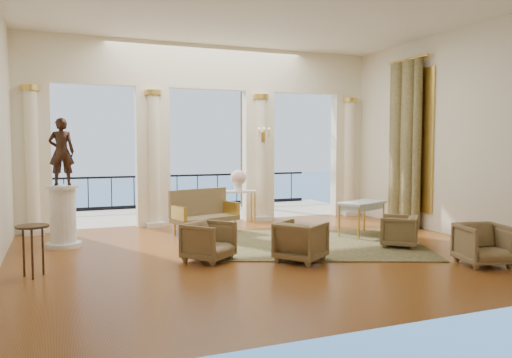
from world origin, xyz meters
name	(u,v)px	position (x,y,z in m)	size (l,w,h in m)	color
floor	(266,252)	(0.00, 0.00, 0.00)	(9.00, 9.00, 0.00)	#512D0A
room_walls	(293,91)	(0.00, -1.12, 2.88)	(9.00, 9.00, 9.00)	beige
arcade	(208,122)	(0.00, 3.82, 2.58)	(9.00, 0.56, 4.50)	#F8EFC7
terrace	(189,214)	(0.00, 5.80, -0.05)	(10.00, 3.60, 0.10)	#BEB39E
balustrade	(177,194)	(0.00, 7.40, 0.41)	(9.00, 0.06, 1.03)	black
palm_tree	(243,79)	(2.00, 6.60, 4.09)	(2.00, 2.00, 4.50)	#4C3823
sea	(88,205)	(0.00, 60.00, -6.00)	(160.00, 160.00, 0.00)	#1F4D96
curtain	(404,144)	(4.28, 1.50, 2.02)	(0.33, 1.40, 4.09)	brown
window_frame	(410,141)	(4.47, 1.50, 2.10)	(0.04, 1.60, 3.40)	gold
wall_sconce	(263,136)	(1.40, 3.51, 2.23)	(0.30, 0.11, 0.33)	gold
rug	(322,244)	(1.34, 0.28, 0.01)	(3.99, 3.10, 0.02)	#2D2F17
armchair_a	(209,239)	(-1.19, -0.26, 0.37)	(0.73, 0.68, 0.75)	#483721
armchair_b	(483,243)	(2.97, -2.26, 0.38)	(0.75, 0.70, 0.77)	#483721
armchair_c	(399,230)	(2.61, -0.51, 0.34)	(0.67, 0.62, 0.69)	#483721
armchair_d	(301,239)	(0.28, -0.88, 0.38)	(0.74, 0.69, 0.76)	#483721
settee	(203,211)	(-0.54, 2.40, 0.49)	(1.63, 1.06, 1.00)	#483721
game_table	(362,205)	(2.63, 0.80, 0.67)	(1.24, 0.98, 0.75)	#99AFC2
pedestal	(63,217)	(-3.50, 1.93, 0.59)	(0.66, 0.66, 1.22)	silver
statue	(61,152)	(-3.50, 1.93, 1.87)	(0.48, 0.31, 1.31)	black
console_table	(238,196)	(0.64, 3.31, 0.70)	(0.95, 0.53, 0.85)	silver
urn	(238,179)	(0.64, 3.31, 1.15)	(0.39, 0.39, 0.52)	white
side_table	(32,233)	(-3.96, -0.28, 0.68)	(0.49, 0.49, 0.79)	black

